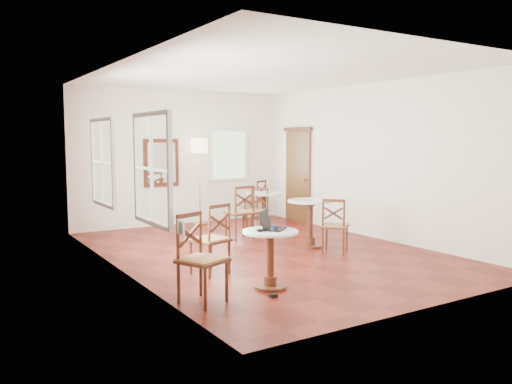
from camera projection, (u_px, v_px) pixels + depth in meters
ground at (265, 251)px, 8.93m from camera, size 7.00×7.00×0.00m
room_shell at (254, 141)px, 8.93m from camera, size 5.02×7.02×3.01m
cafe_table_near at (270, 253)px, 6.67m from camera, size 0.72×0.72×0.76m
cafe_table_mid at (310, 218)px, 9.22m from camera, size 0.80×0.80×0.85m
cafe_table_back at (264, 207)px, 11.03m from camera, size 0.74×0.74×0.79m
chair_near_a at (211, 239)px, 7.36m from camera, size 0.59×0.59×1.03m
chair_near_b at (201, 259)px, 6.08m from camera, size 0.64×0.64×1.06m
chair_mid_a at (240, 212)px, 10.02m from camera, size 0.49×0.49×1.04m
chair_mid_b at (335, 226)px, 8.78m from camera, size 0.61×0.61×0.93m
chair_back_a at (256, 200)px, 12.51m from camera, size 0.57×0.57×0.94m
chair_back_b at (258, 210)px, 10.72m from camera, size 0.60×0.60×0.92m
floor_lamp at (199, 151)px, 11.57m from camera, size 0.38×0.38×1.94m
laptop at (270, 225)px, 6.71m from camera, size 0.44×0.44×0.24m
mouse at (260, 230)px, 6.54m from camera, size 0.12×0.08×0.04m
navy_mug at (274, 228)px, 6.56m from camera, size 0.10×0.07×0.08m
water_glass at (257, 225)px, 6.74m from camera, size 0.07×0.07×0.11m
power_adapter at (273, 295)px, 6.34m from camera, size 0.10×0.06×0.04m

